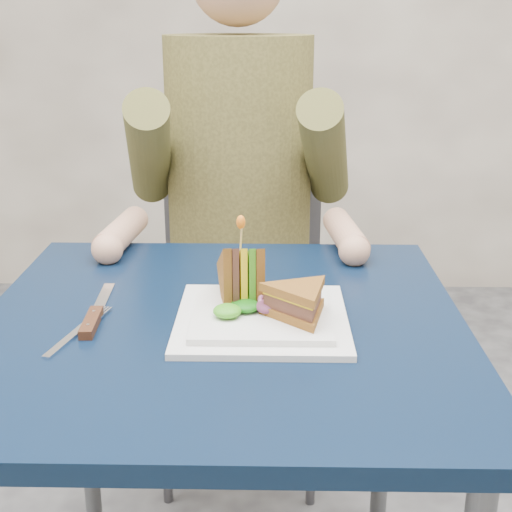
{
  "coord_description": "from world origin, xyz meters",
  "views": [
    {
      "loc": [
        0.07,
        -1.01,
        1.18
      ],
      "look_at": [
        0.05,
        0.04,
        0.82
      ],
      "focal_mm": 50.0,
      "sensor_mm": 36.0,
      "label": 1
    }
  ],
  "objects_px": {
    "plate": "(262,317)",
    "sandwich_upright": "(241,279)",
    "table": "(222,365)",
    "sandwich_flat": "(299,302)",
    "fork": "(77,332)",
    "diner": "(238,133)",
    "knife": "(94,318)",
    "chair": "(241,269)"
  },
  "relations": [
    {
      "from": "diner",
      "to": "sandwich_upright",
      "type": "relative_size",
      "value": 5.24
    },
    {
      "from": "plate",
      "to": "knife",
      "type": "height_order",
      "value": "plate"
    },
    {
      "from": "table",
      "to": "sandwich_flat",
      "type": "relative_size",
      "value": 4.35
    },
    {
      "from": "chair",
      "to": "plate",
      "type": "bearing_deg",
      "value": -85.28
    },
    {
      "from": "table",
      "to": "diner",
      "type": "height_order",
      "value": "diner"
    },
    {
      "from": "table",
      "to": "knife",
      "type": "relative_size",
      "value": 3.39
    },
    {
      "from": "diner",
      "to": "plate",
      "type": "bearing_deg",
      "value": -84.46
    },
    {
      "from": "sandwich_upright",
      "to": "fork",
      "type": "distance_m",
      "value": 0.26
    },
    {
      "from": "sandwich_upright",
      "to": "fork",
      "type": "bearing_deg",
      "value": -159.45
    },
    {
      "from": "knife",
      "to": "fork",
      "type": "bearing_deg",
      "value": -108.66
    },
    {
      "from": "fork",
      "to": "diner",
      "type": "bearing_deg",
      "value": 73.04
    },
    {
      "from": "plate",
      "to": "sandwich_upright",
      "type": "relative_size",
      "value": 1.83
    },
    {
      "from": "table",
      "to": "plate",
      "type": "height_order",
      "value": "plate"
    },
    {
      "from": "sandwich_upright",
      "to": "sandwich_flat",
      "type": "bearing_deg",
      "value": -38.51
    },
    {
      "from": "sandwich_flat",
      "to": "table",
      "type": "bearing_deg",
      "value": 162.58
    },
    {
      "from": "diner",
      "to": "plate",
      "type": "distance_m",
      "value": 0.67
    },
    {
      "from": "plate",
      "to": "table",
      "type": "bearing_deg",
      "value": 169.24
    },
    {
      "from": "diner",
      "to": "sandwich_upright",
      "type": "height_order",
      "value": "diner"
    },
    {
      "from": "table",
      "to": "fork",
      "type": "bearing_deg",
      "value": -164.9
    },
    {
      "from": "sandwich_upright",
      "to": "table",
      "type": "bearing_deg",
      "value": -131.7
    },
    {
      "from": "sandwich_flat",
      "to": "sandwich_upright",
      "type": "xyz_separation_m",
      "value": [
        -0.09,
        0.07,
        0.01
      ]
    },
    {
      "from": "sandwich_flat",
      "to": "knife",
      "type": "bearing_deg",
      "value": 175.65
    },
    {
      "from": "chair",
      "to": "fork",
      "type": "height_order",
      "value": "chair"
    },
    {
      "from": "table",
      "to": "fork",
      "type": "relative_size",
      "value": 4.25
    },
    {
      "from": "diner",
      "to": "fork",
      "type": "relative_size",
      "value": 4.22
    },
    {
      "from": "sandwich_flat",
      "to": "knife",
      "type": "distance_m",
      "value": 0.32
    },
    {
      "from": "diner",
      "to": "sandwich_flat",
      "type": "height_order",
      "value": "diner"
    },
    {
      "from": "diner",
      "to": "knife",
      "type": "height_order",
      "value": "diner"
    },
    {
      "from": "table",
      "to": "fork",
      "type": "height_order",
      "value": "fork"
    },
    {
      "from": "sandwich_upright",
      "to": "chair",
      "type": "bearing_deg",
      "value": 92.38
    },
    {
      "from": "knife",
      "to": "plate",
      "type": "bearing_deg",
      "value": 0.26
    },
    {
      "from": "table",
      "to": "chair",
      "type": "xyz_separation_m",
      "value": [
        0.0,
        0.74,
        -0.11
      ]
    },
    {
      "from": "plate",
      "to": "sandwich_upright",
      "type": "distance_m",
      "value": 0.07
    },
    {
      "from": "chair",
      "to": "plate",
      "type": "distance_m",
      "value": 0.78
    },
    {
      "from": "sandwich_flat",
      "to": "sandwich_upright",
      "type": "height_order",
      "value": "sandwich_upright"
    },
    {
      "from": "diner",
      "to": "sandwich_flat",
      "type": "bearing_deg",
      "value": -80.04
    },
    {
      "from": "table",
      "to": "sandwich_flat",
      "type": "height_order",
      "value": "sandwich_flat"
    },
    {
      "from": "plate",
      "to": "sandwich_flat",
      "type": "distance_m",
      "value": 0.07
    },
    {
      "from": "table",
      "to": "chair",
      "type": "relative_size",
      "value": 0.81
    },
    {
      "from": "table",
      "to": "fork",
      "type": "xyz_separation_m",
      "value": [
        -0.21,
        -0.06,
        0.08
      ]
    },
    {
      "from": "sandwich_flat",
      "to": "fork",
      "type": "bearing_deg",
      "value": -176.54
    },
    {
      "from": "diner",
      "to": "chair",
      "type": "bearing_deg",
      "value": 90.0
    }
  ]
}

